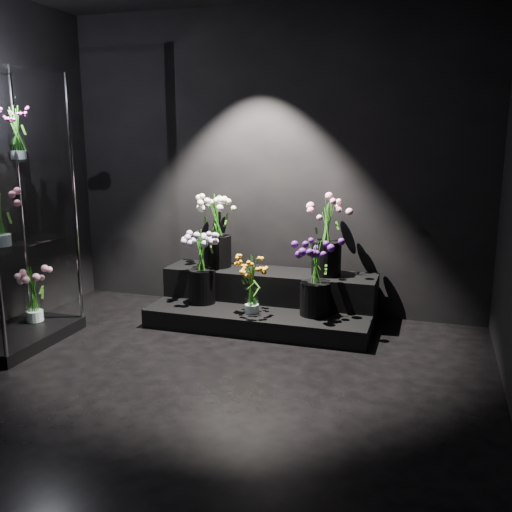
% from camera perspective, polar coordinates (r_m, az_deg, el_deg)
% --- Properties ---
extents(floor, '(4.00, 4.00, 0.00)m').
position_cam_1_polar(floor, '(3.88, -7.00, -13.59)').
color(floor, black).
rests_on(floor, ground).
extents(wall_back, '(4.00, 0.00, 4.00)m').
position_cam_1_polar(wall_back, '(5.38, 1.56, 9.27)').
color(wall_back, black).
rests_on(wall_back, floor).
extents(display_riser, '(1.95, 0.87, 0.43)m').
position_cam_1_polar(display_riser, '(5.20, 0.98, -4.52)').
color(display_riser, black).
rests_on(display_riser, floor).
extents(display_case, '(0.59, 0.98, 2.15)m').
position_cam_1_polar(display_case, '(4.85, -23.52, 4.07)').
color(display_case, black).
rests_on(display_case, floor).
extents(bouquet_orange_bells, '(0.29, 0.29, 0.49)m').
position_cam_1_polar(bouquet_orange_bells, '(4.85, -0.43, -2.85)').
color(bouquet_orange_bells, white).
rests_on(bouquet_orange_bells, display_riser).
extents(bouquet_lilac, '(0.36, 0.36, 0.67)m').
position_cam_1_polar(bouquet_lilac, '(5.13, -5.44, -0.56)').
color(bouquet_lilac, black).
rests_on(bouquet_lilac, display_riser).
extents(bouquet_purple, '(0.37, 0.37, 0.64)m').
position_cam_1_polar(bouquet_purple, '(4.81, 5.98, -1.91)').
color(bouquet_purple, black).
rests_on(bouquet_purple, display_riser).
extents(bouquet_cream_roses, '(0.45, 0.45, 0.68)m').
position_cam_1_polar(bouquet_cream_roses, '(5.36, -3.97, 2.99)').
color(bouquet_cream_roses, black).
rests_on(bouquet_cream_roses, display_riser).
extents(bouquet_pink_roses, '(0.41, 0.41, 0.68)m').
position_cam_1_polar(bouquet_pink_roses, '(5.06, 7.12, 2.29)').
color(bouquet_pink_roses, black).
rests_on(bouquet_pink_roses, display_riser).
extents(bouquet_case_pink, '(0.34, 0.34, 0.46)m').
position_cam_1_polar(bouquet_case_pink, '(4.69, -24.27, 3.80)').
color(bouquet_case_pink, white).
rests_on(bouquet_case_pink, display_case).
extents(bouquet_case_magenta, '(0.26, 0.26, 0.41)m').
position_cam_1_polar(bouquet_case_magenta, '(4.90, -22.83, 11.31)').
color(bouquet_case_magenta, white).
rests_on(bouquet_case_magenta, display_case).
extents(bouquet_case_base_pink, '(0.38, 0.38, 0.48)m').
position_cam_1_polar(bouquet_case_base_pink, '(5.20, -21.42, -3.43)').
color(bouquet_case_base_pink, white).
rests_on(bouquet_case_base_pink, display_case).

